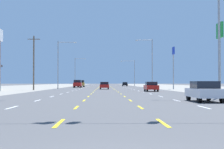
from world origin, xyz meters
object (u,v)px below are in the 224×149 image
Objects in this scene: sedan_far_right_near at (151,86)px; streetlight_right_row_0 at (213,34)px; pole_sign_right_row_2 at (173,58)px; streetlight_right_row_1 at (151,60)px; suv_far_left_far at (81,83)px; streetlight_left_row_1 at (60,61)px; suv_far_left_midfar at (78,84)px; sedan_far_right_nearest at (204,91)px; pole_sign_right_row_1 at (220,39)px; streetlight_right_row_2 at (133,71)px; pole_sign_left_row_1 at (0,44)px; sedan_center_turn_mid at (104,85)px; streetlight_left_row_2 at (76,70)px; sedan_far_right_farther at (125,84)px.

streetlight_right_row_0 is (2.78, -21.77, 4.97)m from sedan_far_right_near.
pole_sign_right_row_2 is 6.10m from streetlight_right_row_1.
streetlight_left_row_1 reaches higher than suv_far_left_far.
sedan_far_right_near is 0.92× the size of suv_far_left_midfar.
sedan_far_right_near is 41.31m from suv_far_left_midfar.
streetlight_right_row_0 is at bearing 67.80° from sedan_far_right_nearest.
suv_far_left_midfar is at bearing 114.40° from pole_sign_right_row_1.
sedan_far_right_near is 28.98m from streetlight_left_row_1.
suv_far_left_far is at bearing 109.78° from pole_sign_right_row_1.
streetlight_right_row_0 is at bearing -66.67° from streetlight_left_row_1.
streetlight_right_row_1 is 44.96m from streetlight_right_row_2.
suv_far_left_midfar is 0.48× the size of streetlight_left_row_1.
pole_sign_left_row_1 is at bearing -151.78° from pole_sign_right_row_2.
streetlight_right_row_0 is (26.09, -24.11, -1.63)m from pole_sign_left_row_1.
streetlight_right_row_0 reaches higher than sedan_center_turn_mid.
streetlight_right_row_1 reaches higher than streetlight_left_row_2.
streetlight_right_row_1 is at bearing -89.67° from streetlight_right_row_2.
sedan_far_right_nearest is 100.68m from sedan_far_right_farther.
streetlight_left_row_1 is 19.59m from streetlight_right_row_1.
streetlight_right_row_1 reaches higher than pole_sign_right_row_2.
streetlight_left_row_1 reaches higher than sedan_far_right_farther.
sedan_center_turn_mid is 0.42× the size of streetlight_right_row_1.
streetlight_right_row_0 is 91.98m from streetlight_left_row_2.
suv_far_left_midfar reaches higher than sedan_far_right_near.
pole_sign_right_row_2 is (20.83, -32.40, 5.21)m from suv_far_left_far.
streetlight_left_row_2 is at bearing 84.20° from pole_sign_left_row_1.
pole_sign_left_row_1 reaches higher than suv_far_left_midfar.
sedan_far_right_nearest is at bearing -52.73° from pole_sign_left_row_1.
streetlight_right_row_2 is (-0.05, 89.91, -0.42)m from streetlight_right_row_0.
pole_sign_right_row_2 is at bearing 4.79° from sedan_center_turn_mid.
streetlight_right_row_2 is (26.03, 65.80, -2.04)m from pole_sign_left_row_1.
sedan_center_turn_mid is 55.33m from sedan_far_right_farther.
suv_far_left_midfar reaches higher than sedan_center_turn_mid.
streetlight_right_row_2 is at bearing 90.33° from streetlight_right_row_1.
pole_sign_left_row_1 is (-9.38, -36.55, 6.33)m from suv_far_left_midfar.
streetlight_left_row_1 reaches higher than sedan_far_right_nearest.
streetlight_right_row_0 reaches higher than streetlight_left_row_2.
sedan_far_right_nearest is at bearing -80.07° from suv_far_left_far.
streetlight_right_row_2 is at bearing 87.71° from sedan_far_right_near.
pole_sign_left_row_1 is (-23.31, 2.34, 6.60)m from sedan_far_right_near.
suv_far_left_far is 74.80m from streetlight_right_row_0.
pole_sign_right_row_1 is (7.64, -8.67, 6.12)m from sedan_far_right_near.
sedan_far_right_near is at bearing -68.03° from sedan_center_turn_mid.
pole_sign_right_row_1 is 0.83× the size of streetlight_right_row_1.
streetlight_right_row_2 reaches higher than sedan_center_turn_mid.
sedan_center_turn_mid is 22.54m from suv_far_left_midfar.
sedan_far_right_nearest is 80.61m from suv_far_left_far.
sedan_far_right_nearest is 21.99m from pole_sign_right_row_1.
sedan_far_right_nearest is 68.72m from suv_far_left_midfar.
streetlight_right_row_1 reaches higher than suv_far_left_far.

